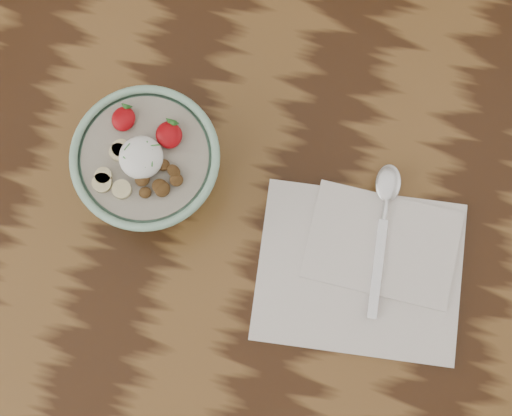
% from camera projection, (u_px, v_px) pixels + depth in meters
% --- Properties ---
extents(table, '(1.60, 0.90, 0.75)m').
position_uv_depth(table, '(168.00, 165.00, 1.02)').
color(table, black).
rests_on(table, ground).
extents(breakfast_bowl, '(0.18, 0.18, 0.12)m').
position_uv_depth(breakfast_bowl, '(149.00, 165.00, 0.86)').
color(breakfast_bowl, '#8CBDA1').
rests_on(breakfast_bowl, table).
extents(napkin, '(0.28, 0.23, 0.02)m').
position_uv_depth(napkin, '(364.00, 266.00, 0.89)').
color(napkin, silver).
rests_on(napkin, table).
extents(spoon, '(0.04, 0.20, 0.01)m').
position_uv_depth(spoon, '(386.00, 204.00, 0.90)').
color(spoon, silver).
rests_on(spoon, napkin).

